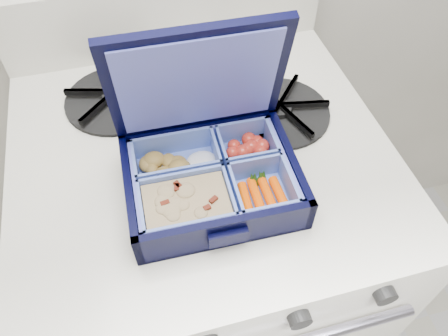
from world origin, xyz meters
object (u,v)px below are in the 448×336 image
object	(u,v)px
burner_grate	(279,108)
fork	(245,112)
stove	(207,266)
bento_box	(212,180)

from	to	relation	value
burner_grate	fork	size ratio (longest dim) A/B	0.84
stove	bento_box	world-z (taller)	bento_box
stove	bento_box	distance (m)	0.47
burner_grate	bento_box	bearing A→B (deg)	-138.79
bento_box	burner_grate	xyz separation A→B (m)	(0.14, 0.13, -0.02)
burner_grate	fork	world-z (taller)	burner_grate
bento_box	fork	distance (m)	0.17
bento_box	fork	bearing A→B (deg)	58.46
burner_grate	stove	bearing A→B (deg)	-170.16
stove	bento_box	size ratio (longest dim) A/B	3.76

